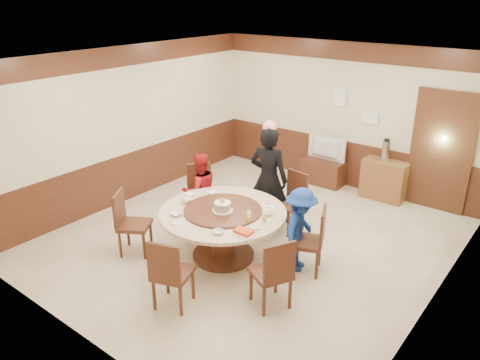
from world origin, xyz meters
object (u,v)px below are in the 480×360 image
Objects in this scene: banquet_table at (223,225)px; television at (325,149)px; shrimp_platter at (243,232)px; person_blue at (300,230)px; person_red at (200,190)px; side_cabinet at (384,180)px; tv_stand at (323,172)px; thermos at (386,151)px; person_standing at (269,179)px; birthday_cake at (223,207)px.

banquet_table is 2.22× the size of television.
television is (-0.87, 3.79, -0.04)m from shrimp_platter.
person_red is at bearing 72.93° from person_blue.
side_cabinet is (1.26, 0.03, -0.36)m from television.
tv_stand is 1.40m from thermos.
person_red reaches higher than television.
thermos is (1.22, 0.03, 0.69)m from tv_stand.
television is at bearing -178.64° from side_cabinet.
person_standing reaches higher than banquet_table.
tv_stand is at bearing -95.65° from person_standing.
person_blue reaches higher than banquet_table.
person_blue is at bearing -90.03° from side_cabinet.
television reaches higher than side_cabinet.
person_red is 3.52m from thermos.
tv_stand is (-0.22, 3.43, -0.28)m from banquet_table.
person_standing is at bearing -113.52° from thermos.
television is (0.73, 2.88, 0.11)m from person_red.
tv_stand is 1.03× the size of television.
birthday_cake is at bearing 96.22° from television.
person_red reaches higher than birthday_cake.
person_blue is 3.06m from thermos.
television reaches higher than shrimp_platter.
person_standing reaches higher than thermos.
side_cabinet is (0.39, 3.82, -0.40)m from shrimp_platter.
birthday_cake is at bearing 80.91° from person_standing.
shrimp_platter is at bearing -29.12° from banquet_table.
person_red is 1.58× the size of side_cabinet.
thermos is (0.35, 3.82, 0.16)m from shrimp_platter.
tv_stand is (0.73, 2.88, -0.38)m from person_red.
person_red is at bearing 149.78° from banquet_table.
person_red reaches higher than shrimp_platter.
birthday_cake is 0.35× the size of tv_stand.
side_cabinet is (1.04, 2.31, -0.50)m from person_standing.
person_standing reaches higher than birthday_cake.
person_blue is at bearing 114.67° from television.
banquet_table is 3.45m from television.
side_cabinet is 0.57m from thermos.
side_cabinet is at bearing 1.36° from tv_stand.
person_blue is 4.07× the size of shrimp_platter.
person_standing is (-0.01, 1.15, 0.34)m from banquet_table.
birthday_cake is 3.54m from tv_stand.
tv_stand is at bearing 9.39° from person_blue.
banquet_table is at bearing 150.88° from shrimp_platter.
birthday_cake is at bearing 85.92° from person_red.
shrimp_platter is at bearing 104.94° from television.
banquet_table is 2.14× the size of tv_stand.
thermos is at bearing 74.61° from birthday_cake.
person_standing is at bearing 97.40° from television.
television reaches higher than tv_stand.
person_standing reaches higher than shrimp_platter.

